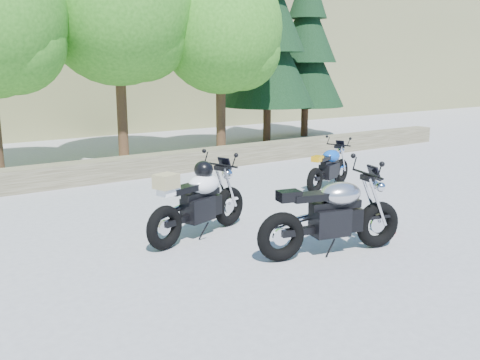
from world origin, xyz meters
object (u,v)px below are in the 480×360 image
at_px(white_bike, 198,201).
at_px(backpack, 386,223).
at_px(silver_bike, 332,216).
at_px(blue_bike, 329,168).

xyz_separation_m(white_bike, backpack, (2.58, -1.54, -0.42)).
height_order(silver_bike, white_bike, white_bike).
height_order(white_bike, backpack, white_bike).
xyz_separation_m(white_bike, blue_bike, (4.01, 1.30, -0.14)).
bearing_deg(white_bike, silver_bike, -73.37).
bearing_deg(backpack, silver_bike, -175.74).
bearing_deg(backpack, white_bike, 145.55).
relative_size(white_bike, backpack, 6.01).
bearing_deg(silver_bike, backpack, 20.85).
bearing_deg(backpack, blue_bike, 59.72).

